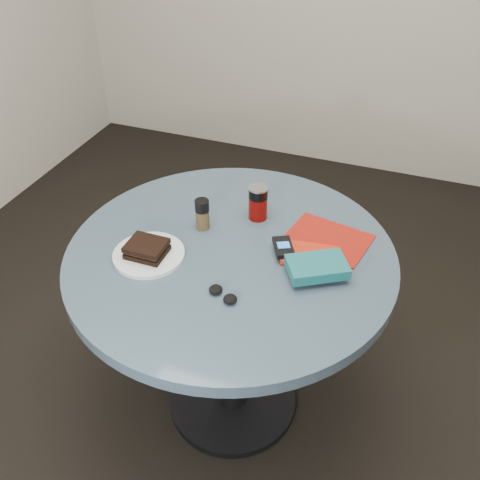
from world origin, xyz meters
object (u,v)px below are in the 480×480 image
(headphones, at_px, (223,294))
(mp3_player, at_px, (283,247))
(magazine, at_px, (328,239))
(red_book, at_px, (309,255))
(plate, at_px, (149,255))
(table, at_px, (231,291))
(soda_can, at_px, (258,203))
(sandwich, at_px, (147,249))
(novel, at_px, (317,267))
(pepper_grinder, at_px, (202,214))

(headphones, bearing_deg, mp3_player, 67.09)
(magazine, bearing_deg, red_book, -95.62)
(plate, bearing_deg, table, 26.37)
(table, bearing_deg, red_book, 12.37)
(magazine, bearing_deg, table, -137.83)
(soda_can, bearing_deg, mp3_player, -49.18)
(soda_can, xyz_separation_m, red_book, (0.21, -0.14, -0.05))
(plate, distance_m, soda_can, 0.39)
(sandwich, xyz_separation_m, red_book, (0.45, 0.16, -0.02))
(table, xyz_separation_m, sandwich, (-0.22, -0.11, 0.20))
(novel, height_order, headphones, novel)
(table, distance_m, magazine, 0.35)
(magazine, height_order, headphones, headphones)
(pepper_grinder, distance_m, red_book, 0.36)
(table, xyz_separation_m, magazine, (0.26, 0.16, 0.17))
(pepper_grinder, bearing_deg, headphones, -57.14)
(novel, bearing_deg, mp3_player, 120.86)
(soda_can, relative_size, novel, 0.70)
(red_book, xyz_separation_m, mp3_player, (-0.08, -0.01, 0.01))
(sandwich, bearing_deg, soda_can, 52.04)
(headphones, bearing_deg, red_book, 53.99)
(plate, bearing_deg, pepper_grinder, 63.75)
(soda_can, bearing_deg, plate, -128.26)
(table, bearing_deg, magazine, 30.85)
(magazine, distance_m, novel, 0.18)
(table, height_order, novel, novel)
(soda_can, xyz_separation_m, headphones, (0.03, -0.39, -0.05))
(headphones, bearing_deg, table, 104.97)
(red_book, distance_m, headphones, 0.30)
(plate, relative_size, pepper_grinder, 2.07)
(table, height_order, pepper_grinder, pepper_grinder)
(sandwich, relative_size, pepper_grinder, 1.09)
(table, xyz_separation_m, novel, (0.27, -0.02, 0.20))
(mp3_player, bearing_deg, red_book, 6.22)
(plate, height_order, headphones, headphones)
(plate, height_order, red_book, red_book)
(magazine, bearing_deg, plate, -139.82)
(plate, distance_m, pepper_grinder, 0.22)
(pepper_grinder, bearing_deg, plate, -116.25)
(novel, relative_size, headphones, 1.64)
(table, relative_size, novel, 6.03)
(sandwich, height_order, novel, sandwich)
(red_book, bearing_deg, soda_can, 137.41)
(table, relative_size, headphones, 9.91)
(table, relative_size, plate, 4.68)
(red_book, relative_size, mp3_player, 1.48)
(pepper_grinder, relative_size, magazine, 0.42)
(plate, bearing_deg, magazine, 28.86)
(magazine, bearing_deg, headphones, -109.60)
(table, xyz_separation_m, headphones, (0.05, -0.19, 0.17))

